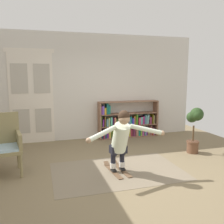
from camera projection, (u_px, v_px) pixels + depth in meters
The scene contains 9 objects.
ground_plane at pixel (122, 171), 4.63m from camera, with size 7.20×7.20×0.00m, color #7B6A4C.
back_wall at pixel (92, 87), 6.87m from camera, with size 6.00×0.10×2.90m, color silver.
double_door at pixel (32, 96), 6.40m from camera, with size 1.22×0.05×2.45m.
rug at pixel (118, 171), 4.62m from camera, with size 2.40×1.55×0.01m, color #7D6F5A.
bookshelf at pixel (126, 123), 7.10m from camera, with size 1.76×0.30×1.04m.
wicker_chair at pixel (3, 142), 4.44m from camera, with size 0.69×0.69×1.10m.
potted_plant at pixel (195, 124), 5.60m from camera, with size 0.30×0.49×1.06m.
skis_pair at pixel (117, 169), 4.65m from camera, with size 0.34×0.80×0.07m.
person_skier at pixel (121, 137), 4.38m from camera, with size 1.45×0.65×1.12m.
Camera 1 is at (-1.43, -4.17, 1.80)m, focal length 39.54 mm.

